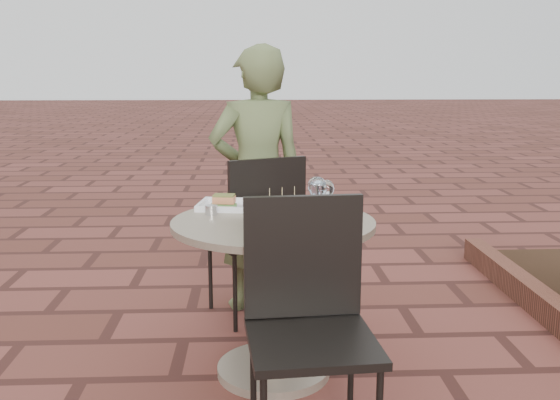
{
  "coord_description": "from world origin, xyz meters",
  "views": [
    {
      "loc": [
        -0.06,
        -2.64,
        1.37
      ],
      "look_at": [
        0.07,
        0.03,
        0.82
      ],
      "focal_mm": 40.0,
      "sensor_mm": 36.0,
      "label": 1
    }
  ],
  "objects_px": {
    "chair_far": "(260,225)",
    "diner": "(257,180)",
    "plate_salmon": "(224,204)",
    "chair_near": "(308,305)",
    "plate_tuna": "(277,231)",
    "cafe_table": "(273,273)",
    "plate_sliders": "(282,213)"
  },
  "relations": [
    {
      "from": "plate_salmon",
      "to": "chair_near",
      "type": "bearing_deg",
      "value": -68.47
    },
    {
      "from": "cafe_table",
      "to": "plate_tuna",
      "type": "bearing_deg",
      "value": -88.34
    },
    {
      "from": "chair_far",
      "to": "diner",
      "type": "bearing_deg",
      "value": -111.62
    },
    {
      "from": "diner",
      "to": "plate_tuna",
      "type": "bearing_deg",
      "value": 81.09
    },
    {
      "from": "cafe_table",
      "to": "plate_salmon",
      "type": "distance_m",
      "value": 0.44
    },
    {
      "from": "chair_near",
      "to": "diner",
      "type": "height_order",
      "value": "diner"
    },
    {
      "from": "plate_tuna",
      "to": "cafe_table",
      "type": "bearing_deg",
      "value": 91.66
    },
    {
      "from": "cafe_table",
      "to": "diner",
      "type": "height_order",
      "value": "diner"
    },
    {
      "from": "plate_sliders",
      "to": "plate_tuna",
      "type": "height_order",
      "value": "plate_sliders"
    },
    {
      "from": "chair_near",
      "to": "plate_salmon",
      "type": "relative_size",
      "value": 3.44
    },
    {
      "from": "cafe_table",
      "to": "plate_salmon",
      "type": "relative_size",
      "value": 3.33
    },
    {
      "from": "cafe_table",
      "to": "diner",
      "type": "bearing_deg",
      "value": 93.92
    },
    {
      "from": "chair_near",
      "to": "plate_tuna",
      "type": "bearing_deg",
      "value": 102.3
    },
    {
      "from": "plate_salmon",
      "to": "plate_tuna",
      "type": "bearing_deg",
      "value": -65.96
    },
    {
      "from": "chair_far",
      "to": "diner",
      "type": "distance_m",
      "value": 0.31
    },
    {
      "from": "chair_far",
      "to": "plate_salmon",
      "type": "xyz_separation_m",
      "value": [
        -0.18,
        -0.38,
        0.2
      ]
    },
    {
      "from": "chair_near",
      "to": "plate_tuna",
      "type": "height_order",
      "value": "chair_near"
    },
    {
      "from": "plate_sliders",
      "to": "plate_salmon",
      "type": "bearing_deg",
      "value": 134.41
    },
    {
      "from": "cafe_table",
      "to": "chair_far",
      "type": "relative_size",
      "value": 0.97
    },
    {
      "from": "diner",
      "to": "plate_sliders",
      "type": "relative_size",
      "value": 5.26
    },
    {
      "from": "diner",
      "to": "cafe_table",
      "type": "bearing_deg",
      "value": 81.61
    },
    {
      "from": "cafe_table",
      "to": "chair_near",
      "type": "xyz_separation_m",
      "value": [
        0.1,
        -0.57,
        0.07
      ]
    },
    {
      "from": "chair_far",
      "to": "diner",
      "type": "height_order",
      "value": "diner"
    },
    {
      "from": "cafe_table",
      "to": "plate_sliders",
      "type": "bearing_deg",
      "value": -5.76
    },
    {
      "from": "plate_salmon",
      "to": "plate_sliders",
      "type": "height_order",
      "value": "plate_sliders"
    },
    {
      "from": "chair_near",
      "to": "plate_sliders",
      "type": "relative_size",
      "value": 3.21
    },
    {
      "from": "cafe_table",
      "to": "plate_sliders",
      "type": "xyz_separation_m",
      "value": [
        0.04,
        -0.0,
        0.28
      ]
    },
    {
      "from": "cafe_table",
      "to": "plate_tuna",
      "type": "height_order",
      "value": "plate_tuna"
    },
    {
      "from": "cafe_table",
      "to": "chair_near",
      "type": "bearing_deg",
      "value": -79.74
    },
    {
      "from": "chair_far",
      "to": "plate_tuna",
      "type": "relative_size",
      "value": 3.79
    },
    {
      "from": "chair_far",
      "to": "chair_near",
      "type": "relative_size",
      "value": 1.0
    },
    {
      "from": "chair_near",
      "to": "plate_tuna",
      "type": "relative_size",
      "value": 3.79
    }
  ]
}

